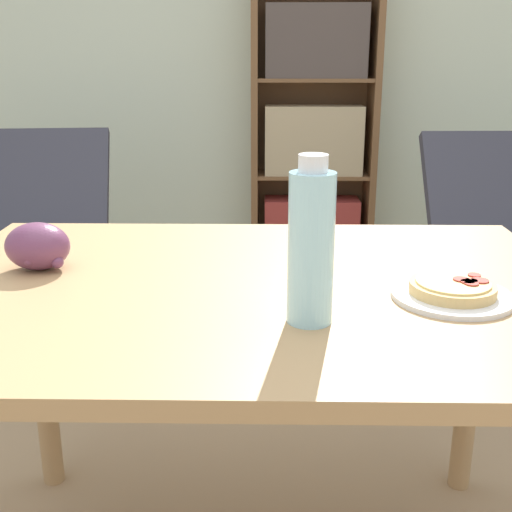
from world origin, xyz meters
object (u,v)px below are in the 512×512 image
lounge_chair_far (508,284)px  drink_bottle (311,246)px  lounge_chair_near (33,276)px  grape_bunch (38,247)px  pizza_on_plate (452,291)px  bookshelf (313,136)px

lounge_chair_far → drink_bottle: bearing=-124.1°
lounge_chair_near → lounge_chair_far: 2.02m
drink_bottle → lounge_chair_near: size_ratio=0.32×
lounge_chair_far → grape_bunch: bearing=-142.4°
lounge_chair_near → lounge_chair_far: same height
pizza_on_plate → drink_bottle: (-0.27, -0.11, 0.12)m
pizza_on_plate → grape_bunch: size_ratio=1.65×
grape_bunch → bookshelf: 2.47m
pizza_on_plate → drink_bottle: drink_bottle is taller
drink_bottle → lounge_chair_far: 1.89m
pizza_on_plate → lounge_chair_far: 1.64m
grape_bunch → bookshelf: bookshelf is taller
pizza_on_plate → drink_bottle: size_ratio=0.79×
drink_bottle → bookshelf: bookshelf is taller
grape_bunch → lounge_chair_near: 1.52m
pizza_on_plate → lounge_chair_near: bearing=132.5°
lounge_chair_far → bookshelf: size_ratio=0.55×
grape_bunch → bookshelf: size_ratio=0.08×
lounge_chair_far → bookshelf: 1.42m
pizza_on_plate → lounge_chair_near: size_ratio=0.25×
pizza_on_plate → lounge_chair_far: (0.66, 1.41, -0.50)m
grape_bunch → drink_bottle: size_ratio=0.48×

